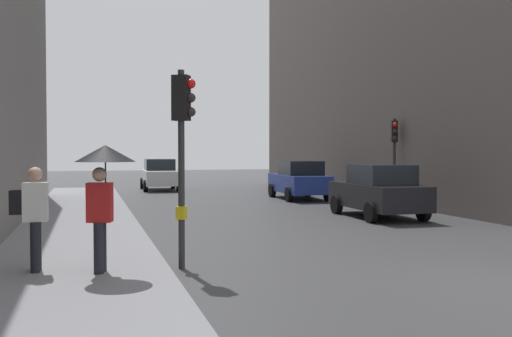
# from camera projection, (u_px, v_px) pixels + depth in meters

# --- Properties ---
(ground_plane) EXTENTS (120.00, 120.00, 0.00)m
(ground_plane) POSITION_uv_depth(u_px,v_px,m) (510.00, 285.00, 9.43)
(ground_plane) COLOR #38383A
(sidewalk_kerb) EXTENTS (3.22, 40.00, 0.16)m
(sidewalk_kerb) POSITION_uv_depth(u_px,v_px,m) (78.00, 243.00, 13.27)
(sidewalk_kerb) COLOR gray
(sidewalk_kerb) RESTS_ON ground
(building_facade_right) EXTENTS (12.00, 25.14, 12.95)m
(building_facade_right) POSITION_uv_depth(u_px,v_px,m) (459.00, 66.00, 28.87)
(building_facade_right) COLOR #5B514C
(building_facade_right) RESTS_ON ground
(traffic_light_near_right) EXTENTS (0.44, 0.36, 3.70)m
(traffic_light_near_right) POSITION_uv_depth(u_px,v_px,m) (182.00, 132.00, 10.70)
(traffic_light_near_right) COLOR #2D2D2D
(traffic_light_near_right) RESTS_ON ground
(traffic_light_mid_street) EXTENTS (0.33, 0.45, 3.50)m
(traffic_light_mid_street) POSITION_uv_depth(u_px,v_px,m) (394.00, 146.00, 22.65)
(traffic_light_mid_street) COLOR #2D2D2D
(traffic_light_mid_street) RESTS_ON ground
(car_blue_van) EXTENTS (2.14, 4.26, 1.76)m
(car_blue_van) POSITION_uv_depth(u_px,v_px,m) (299.00, 180.00, 26.50)
(car_blue_van) COLOR navy
(car_blue_van) RESTS_ON ground
(car_white_compact) EXTENTS (2.10, 4.24, 1.76)m
(car_white_compact) POSITION_uv_depth(u_px,v_px,m) (160.00, 175.00, 32.74)
(car_white_compact) COLOR silver
(car_white_compact) RESTS_ON ground
(car_dark_suv) EXTENTS (2.10, 4.24, 1.76)m
(car_dark_suv) POSITION_uv_depth(u_px,v_px,m) (378.00, 191.00, 19.12)
(car_dark_suv) COLOR black
(car_dark_suv) RESTS_ON ground
(pedestrian_with_umbrella) EXTENTS (1.00, 1.00, 2.14)m
(pedestrian_with_umbrella) POSITION_uv_depth(u_px,v_px,m) (104.00, 173.00, 9.63)
(pedestrian_with_umbrella) COLOR black
(pedestrian_with_umbrella) RESTS_ON sidewalk_kerb
(pedestrian_with_black_backpack) EXTENTS (0.61, 0.36, 1.77)m
(pedestrian_with_black_backpack) POSITION_uv_depth(u_px,v_px,m) (33.00, 212.00, 9.74)
(pedestrian_with_black_backpack) COLOR black
(pedestrian_with_black_backpack) RESTS_ON sidewalk_kerb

